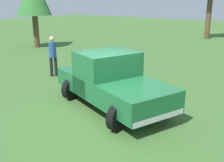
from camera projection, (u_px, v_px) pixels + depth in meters
ground_plane at (108, 114)px, 8.41m from camera, size 80.00×80.00×0.00m
pickup_truck at (110, 79)px, 8.77m from camera, size 3.26×4.82×1.80m
person_visitor at (53, 54)px, 12.26m from camera, size 0.45×0.45×1.83m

